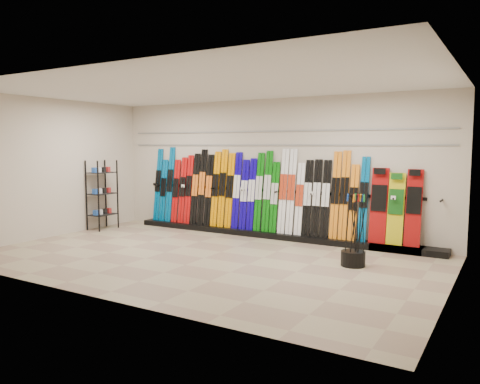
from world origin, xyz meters
The scene contains 13 objects.
floor centered at (0.00, 0.00, 0.00)m, with size 8.00×8.00×0.00m, color gray.
back_wall centered at (0.00, 2.50, 1.50)m, with size 8.00×8.00×0.00m, color beige.
left_wall centered at (-4.00, 0.00, 1.50)m, with size 5.00×5.00×0.00m, color beige.
right_wall centered at (4.00, 0.00, 1.50)m, with size 5.00×5.00×0.00m, color beige.
ceiling centered at (0.00, 0.00, 3.00)m, with size 8.00×8.00×0.00m, color silver.
ski_rack_base centered at (0.22, 2.28, 0.06)m, with size 8.00×0.40×0.12m, color black.
skis centered at (-0.46, 2.35, 0.95)m, with size 5.38×0.27×1.83m.
snowboards centered at (2.76, 2.35, 0.83)m, with size 0.95×0.22×1.44m.
accessory_rack centered at (-3.75, 1.15, 0.82)m, with size 0.40×0.60×1.64m, color black.
pole_bin centered at (2.44, 0.81, 0.12)m, with size 0.40×0.40×0.25m, color black.
ski_poles centered at (2.48, 0.79, 0.61)m, with size 0.35×0.25×1.18m.
slatwall_rail_0 centered at (0.00, 2.48, 2.00)m, with size 7.60×0.02×0.03m, color gray.
slatwall_rail_1 centered at (0.00, 2.48, 2.30)m, with size 7.60×0.02×0.03m, color gray.
Camera 1 is at (4.68, -6.68, 1.99)m, focal length 35.00 mm.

